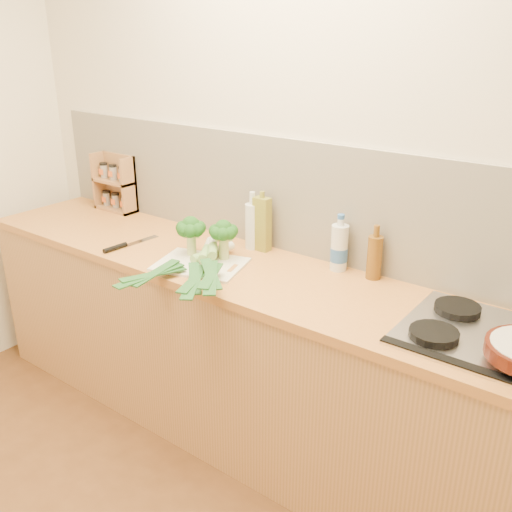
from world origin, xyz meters
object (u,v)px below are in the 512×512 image
at_px(chefs_knife, 122,246).
at_px(gas_hob, 488,336).
at_px(chopping_board, 200,264).
at_px(spice_rack, 117,186).

bearing_deg(chefs_knife, gas_hob, 9.12).
height_order(gas_hob, chopping_board, gas_hob).
xyz_separation_m(gas_hob, spice_rack, (-2.21, 0.25, 0.13)).
height_order(gas_hob, spice_rack, spice_rack).
distance_m(chopping_board, spice_rack, 1.04).
relative_size(gas_hob, spice_rack, 1.76).
relative_size(chopping_board, spice_rack, 1.18).
bearing_deg(gas_hob, chefs_knife, -174.50).
relative_size(gas_hob, chopping_board, 1.50).
bearing_deg(chopping_board, chefs_knife, 171.57).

